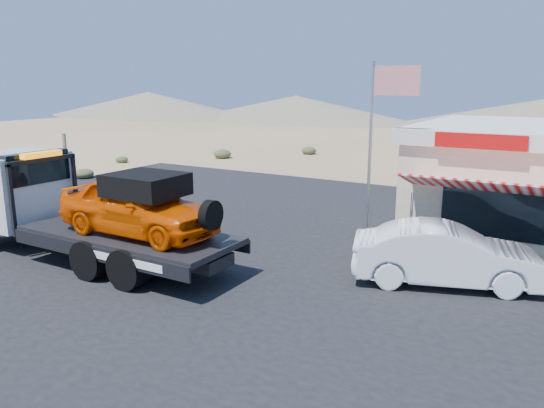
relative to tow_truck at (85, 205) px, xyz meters
The scene contains 7 objects.
ground 3.08m from the tow_truck, 29.05° to the left, with size 120.00×120.00×0.00m, color #8F7451.
asphalt_lot 6.23m from the tow_truck, 45.06° to the left, with size 32.00×24.00×0.02m, color black.
tow_truck is the anchor object (origin of this frame).
white_sedan 10.67m from the tow_truck, 18.98° to the left, with size 1.74×4.98×1.64m, color white.
flagpole 9.40m from the tow_truck, 38.70° to the left, with size 1.55×0.10×6.00m.
desert_scrub 15.71m from the tow_truck, 135.83° to the left, with size 27.90×36.13×0.68m.
distant_hills 56.88m from the tow_truck, 97.62° to the left, with size 126.00×48.00×4.20m.
Camera 1 is at (10.69, -11.86, 5.39)m, focal length 35.00 mm.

